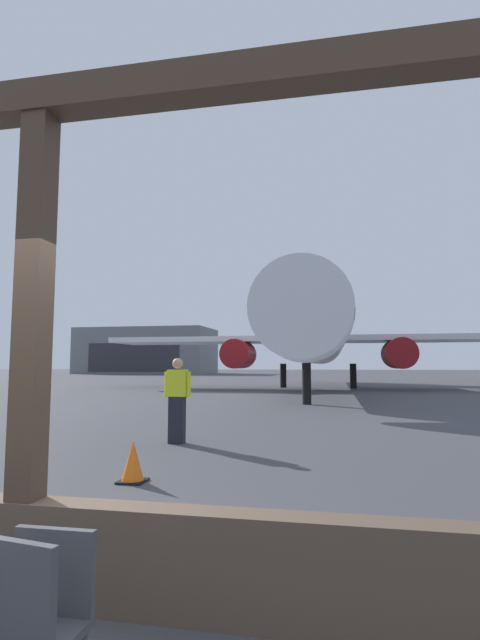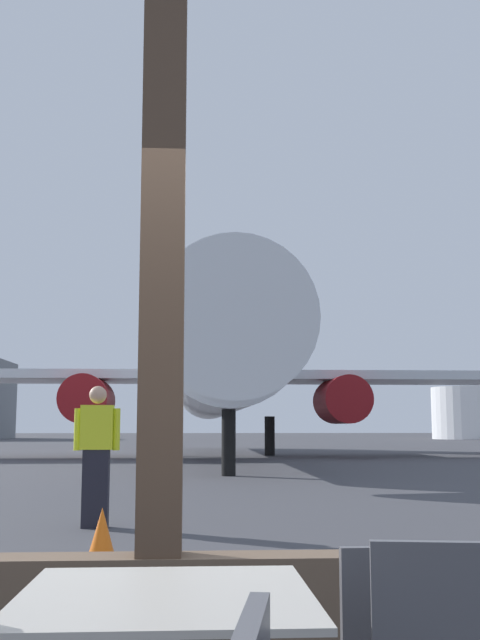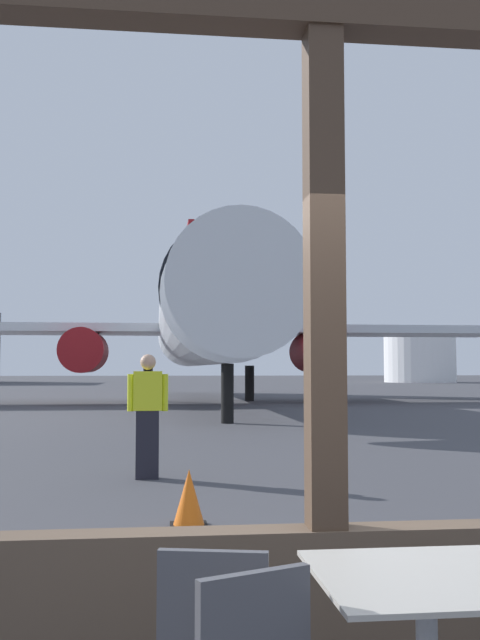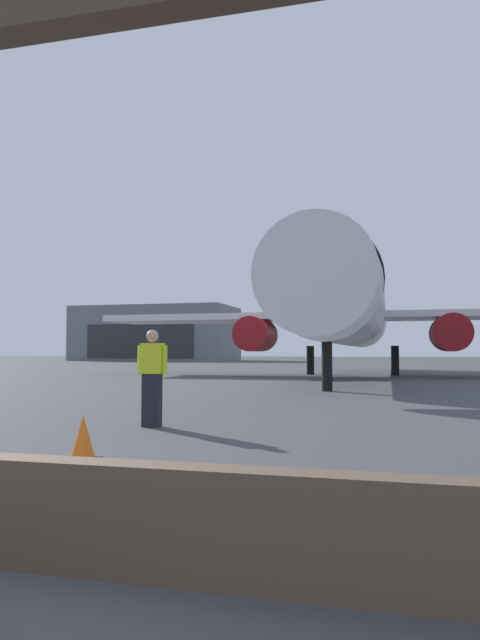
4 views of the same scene
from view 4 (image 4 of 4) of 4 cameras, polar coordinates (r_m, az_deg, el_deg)
ground_plane at (r=43.36m, az=10.52°, el=-4.89°), size 220.00×220.00×0.00m
airplane at (r=31.31m, az=10.80°, el=0.99°), size 28.41×30.59×10.53m
ground_crew_worker at (r=10.44m, az=-8.76°, el=-5.58°), size 0.57×0.22×1.74m
traffic_cone at (r=7.48m, az=-15.40°, el=-11.40°), size 0.36×0.36×0.56m
distant_hangar at (r=87.89m, az=-8.30°, el=-1.37°), size 23.30×12.67×8.09m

